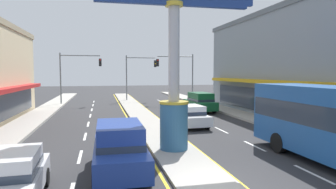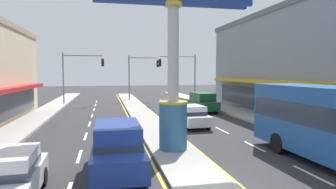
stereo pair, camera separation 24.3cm
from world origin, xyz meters
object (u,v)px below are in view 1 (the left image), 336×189
Objects in this scene: suv_near_left_lane at (120,148)px; sedan_near_right_lane at (190,115)px; traffic_light_left_side at (76,69)px; traffic_light_right_side at (179,70)px; sedan_mid_left_lane at (8,179)px; district_sign at (174,62)px; traffic_light_median_far at (137,70)px; suv_far_left_oncoming at (200,102)px; storefront_right at (320,64)px.

sedan_near_right_lane is at bearing 58.08° from suv_near_left_lane.
traffic_light_left_side is 19.37m from sedan_near_right_lane.
suv_near_left_lane is (-9.09, -25.08, -3.26)m from traffic_light_right_side.
suv_near_left_lane reaches higher than sedan_mid_left_lane.
sedan_mid_left_lane is (-6.05, -4.57, -3.54)m from district_sign.
suv_near_left_lane is (3.59, -25.59, -3.26)m from traffic_light_left_side.
traffic_light_median_far is at bearing 86.84° from district_sign.
sedan_near_right_lane is at bearing 51.15° from sedan_mid_left_lane.
traffic_light_left_side is at bearing 97.98° from suv_near_left_lane.
suv_far_left_oncoming reaches higher than sedan_near_right_lane.
traffic_light_right_side is at bearing 74.34° from district_sign.
traffic_light_median_far is 1.41× the size of sedan_near_right_lane.
suv_near_left_lane is at bearing -138.02° from district_sign.
district_sign is 26.77m from traffic_light_median_far.
district_sign is 4.99m from suv_near_left_lane.
district_sign reaches higher than traffic_light_left_side.
suv_far_left_oncoming is at bearing -37.30° from traffic_light_left_side.
sedan_near_right_lane is (-11.81, -1.31, -3.79)m from storefront_right.
suv_far_left_oncoming is (8.81, 16.15, 0.00)m from suv_near_left_lane.
storefront_right is at bearing -61.13° from traffic_light_right_side.
sedan_near_right_lane is 0.93× the size of suv_far_left_oncoming.
district_sign is 1.81× the size of suv_far_left_oncoming.
traffic_light_left_side and traffic_light_right_side have the same top height.
traffic_light_median_far is at bearing 93.59° from sedan_near_right_lane.
district_sign is 8.37m from sedan_mid_left_lane.
traffic_light_median_far is 20.69m from sedan_near_right_lane.
traffic_light_median_far is at bearing 109.34° from suv_far_left_oncoming.
traffic_light_left_side reaches higher than sedan_near_right_lane.
sedan_near_right_lane is 1.01× the size of sedan_mid_left_lane.
storefront_right reaches higher than traffic_light_right_side.
storefront_right is at bearing 30.38° from suv_near_left_lane.
suv_near_left_lane is (-4.23, -29.20, -3.21)m from traffic_light_median_far.
traffic_light_left_side is at bearing 142.70° from suv_far_left_oncoming.
district_sign is 1.37× the size of traffic_light_median_far.
district_sign is 0.34× the size of storefront_right.
storefront_right is at bearing -55.51° from traffic_light_median_far.
sedan_mid_left_lane is at bearing -149.29° from storefront_right.
traffic_light_right_side is 1.32× the size of suv_far_left_oncoming.
sedan_near_right_lane is 8.03m from suv_far_left_oncoming.
traffic_light_median_far reaches higher than sedan_mid_left_lane.
district_sign is 23.97m from traffic_light_left_side.
sedan_mid_left_lane is at bearing -114.51° from traffic_light_right_side.
traffic_light_left_side is (-6.34, 23.12, -0.08)m from district_sign.
storefront_right is at bearing 30.71° from sedan_mid_left_lane.
traffic_light_left_side is 15.92m from suv_far_left_oncoming.
traffic_light_left_side reaches higher than sedan_mid_left_lane.
traffic_light_median_far reaches higher than sedan_near_right_lane.
traffic_light_median_far is at bearing 139.68° from traffic_light_right_side.
district_sign is at bearing -74.67° from traffic_light_left_side.
sedan_mid_left_lane is at bearing -103.53° from traffic_light_median_far.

